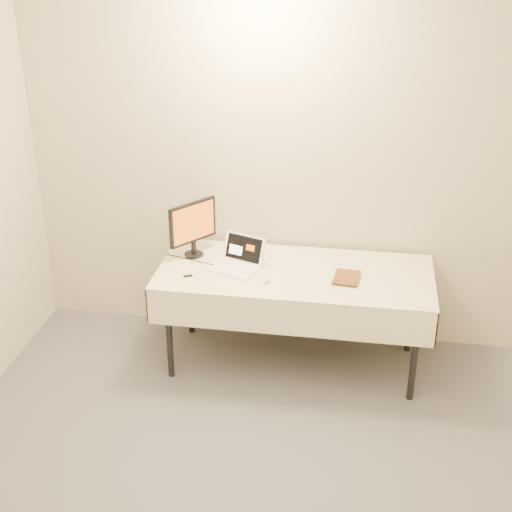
# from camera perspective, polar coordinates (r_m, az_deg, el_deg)

# --- Properties ---
(back_wall) EXTENTS (4.00, 0.10, 2.70)m
(back_wall) POSITION_cam_1_polar(r_m,az_deg,el_deg) (5.01, 3.89, 7.36)
(back_wall) COLOR beige
(back_wall) RESTS_ON ground
(table) EXTENTS (1.86, 0.81, 0.74)m
(table) POSITION_cam_1_polar(r_m,az_deg,el_deg) (4.86, 3.12, -1.89)
(table) COLOR black
(table) RESTS_ON ground
(laptop) EXTENTS (0.38, 0.37, 0.20)m
(laptop) POSITION_cam_1_polar(r_m,az_deg,el_deg) (4.86, -1.42, -0.36)
(laptop) COLOR white
(laptop) RESTS_ON table
(monitor) EXTENTS (0.26, 0.32, 0.40)m
(monitor) POSITION_cam_1_polar(r_m,az_deg,el_deg) (4.97, -5.08, 2.50)
(monitor) COLOR black
(monitor) RESTS_ON table
(book) EXTENTS (0.17, 0.04, 0.22)m
(book) POSITION_cam_1_polar(r_m,az_deg,el_deg) (4.72, 6.32, -0.55)
(book) COLOR #93571A
(book) RESTS_ON table
(alarm_clock) EXTENTS (0.12, 0.07, 0.05)m
(alarm_clock) POSITION_cam_1_polar(r_m,az_deg,el_deg) (5.11, -0.16, 0.71)
(alarm_clock) COLOR black
(alarm_clock) RESTS_ON table
(clicker) EXTENTS (0.06, 0.09, 0.02)m
(clicker) POSITION_cam_1_polar(r_m,az_deg,el_deg) (4.68, 0.85, -2.01)
(clicker) COLOR #B6B6B9
(clicker) RESTS_ON table
(paper_form) EXTENTS (0.11, 0.27, 0.00)m
(paper_form) POSITION_cam_1_polar(r_m,az_deg,el_deg) (4.72, 6.72, -2.07)
(paper_form) COLOR #B2DCAF
(paper_form) RESTS_ON table
(usb_dongle) EXTENTS (0.06, 0.04, 0.01)m
(usb_dongle) POSITION_cam_1_polar(r_m,az_deg,el_deg) (4.77, -5.48, -1.59)
(usb_dongle) COLOR black
(usb_dongle) RESTS_ON table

